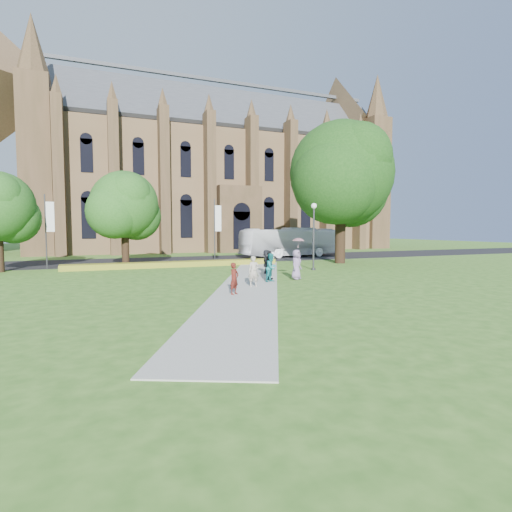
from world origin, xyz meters
name	(u,v)px	position (x,y,z in m)	size (l,w,h in m)	color
ground	(256,286)	(0.00, 0.00, 0.00)	(160.00, 160.00, 0.00)	#31601C
road	(183,260)	(0.00, 20.00, 0.01)	(160.00, 10.00, 0.02)	black
footpath	(250,284)	(0.00, 1.00, 0.02)	(3.20, 30.00, 0.04)	#B2B2A8
flower_hedge	(176,264)	(-2.00, 13.20, 0.23)	(18.00, 1.40, 0.45)	#AC8D22
cathedral	(220,166)	(10.00, 39.73, 12.98)	(52.60, 18.25, 28.00)	brown
streetlamp	(314,228)	(7.50, 6.50, 3.30)	(0.44, 0.44, 5.24)	#38383D
large_tree	(341,173)	(13.00, 11.00, 8.37)	(9.60, 9.60, 13.20)	#332114
street_tree_1	(125,205)	(-6.00, 14.50, 5.22)	(5.60, 5.60, 8.05)	#332114
banner_pole_0	(216,227)	(2.11, 15.20, 3.39)	(0.70, 0.10, 6.00)	#38383D
banner_pole_1	(47,227)	(-11.89, 15.20, 3.39)	(0.70, 0.10, 6.00)	#38383D
tour_coach	(290,242)	(12.30, 19.97, 1.69)	(2.80, 11.96, 3.33)	white
pedestrian_0	(234,279)	(-2.11, -2.32, 0.82)	(0.57, 0.37, 1.56)	#501812
pedestrian_1	(271,268)	(1.48, 1.21, 0.91)	(0.84, 0.66, 1.73)	#19797D
pedestrian_2	(272,265)	(2.15, 2.62, 0.91)	(1.12, 0.64, 1.73)	white
pedestrian_3	(269,265)	(1.76, 2.17, 0.96)	(1.08, 0.45, 1.84)	black
pedestrian_4	(296,264)	(3.50, 1.78, 0.98)	(0.92, 0.60, 1.88)	gray
pedestrian_5	(267,262)	(3.00, 5.40, 0.89)	(1.58, 0.50, 1.70)	#23242A
pedestrian_6	(254,271)	(-0.23, -0.19, 0.89)	(0.62, 0.41, 1.71)	#AAA08E
parasol	(298,244)	(3.68, 1.88, 2.25)	(0.74, 0.74, 0.65)	pink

